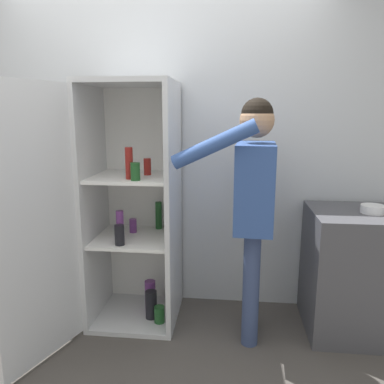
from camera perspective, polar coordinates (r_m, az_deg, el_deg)
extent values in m
plane|color=#4C4742|center=(2.62, -8.46, -25.14)|extent=(12.00, 12.00, 0.00)
cube|color=silver|center=(3.06, -4.57, 6.32)|extent=(7.00, 0.06, 2.55)
cube|color=silver|center=(3.15, -8.34, -17.81)|extent=(0.64, 0.61, 0.04)
cube|color=silver|center=(2.74, -9.50, 16.11)|extent=(0.64, 0.61, 0.04)
cube|color=white|center=(3.09, -7.50, -0.77)|extent=(0.64, 0.03, 1.73)
cube|color=silver|center=(2.91, -14.66, -1.86)|extent=(0.04, 0.61, 1.73)
cube|color=silver|center=(2.75, -2.77, -2.25)|extent=(0.04, 0.61, 1.73)
cube|color=white|center=(2.89, -8.72, -6.91)|extent=(0.57, 0.54, 0.02)
cube|color=white|center=(2.77, -9.02, 2.27)|extent=(0.57, 0.54, 0.02)
cube|color=silver|center=(2.45, -22.91, -5.04)|extent=(0.26, 0.62, 1.73)
cylinder|color=maroon|center=(2.61, -9.56, 4.34)|extent=(0.05, 0.05, 0.22)
cylinder|color=#1E5123|center=(2.95, -4.99, -18.08)|extent=(0.08, 0.08, 0.13)
cylinder|color=black|center=(2.99, -6.24, -16.68)|extent=(0.09, 0.09, 0.22)
cylinder|color=#1E5123|center=(3.01, -5.10, -3.57)|extent=(0.05, 0.05, 0.22)
cylinder|color=black|center=(2.70, -10.99, -6.45)|extent=(0.07, 0.07, 0.15)
cylinder|color=#1E5123|center=(2.55, -8.63, 3.10)|extent=(0.06, 0.06, 0.12)
cylinder|color=#723884|center=(2.80, -10.91, -5.01)|extent=(0.06, 0.06, 0.22)
cylinder|color=maroon|center=(2.77, -6.82, 3.85)|extent=(0.05, 0.05, 0.12)
cylinder|color=#723884|center=(2.96, -8.98, -5.09)|extent=(0.06, 0.06, 0.11)
cylinder|color=#723884|center=(3.09, -6.38, -15.42)|extent=(0.08, 0.08, 0.25)
cylinder|color=#384770|center=(2.64, 8.97, -14.45)|extent=(0.11, 0.11, 0.81)
cylinder|color=#384770|center=(2.81, 9.05, -12.82)|extent=(0.11, 0.11, 0.81)
cube|color=#335193|center=(2.51, 9.53, 0.80)|extent=(0.28, 0.46, 0.57)
sphere|color=tan|center=(2.46, 9.88, 10.72)|extent=(0.22, 0.22, 0.22)
sphere|color=black|center=(2.46, 9.92, 11.62)|extent=(0.20, 0.20, 0.20)
cylinder|color=#335193|center=(2.23, 3.42, 7.23)|extent=(0.53, 0.12, 0.31)
cylinder|color=#335193|center=(2.76, 9.58, 1.20)|extent=(0.09, 0.09, 0.54)
cube|color=#4C4C51|center=(3.00, 23.89, -11.10)|extent=(0.70, 0.62, 0.90)
cylinder|color=white|center=(2.86, 25.87, -2.36)|extent=(0.16, 0.16, 0.05)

